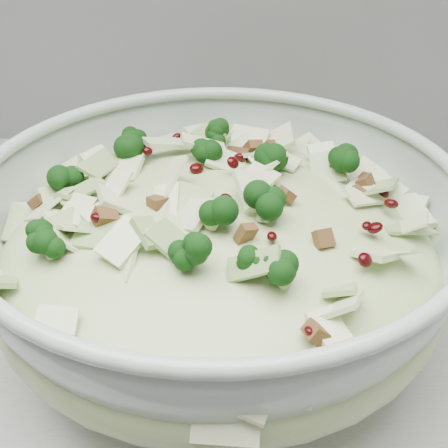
# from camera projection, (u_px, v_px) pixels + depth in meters

# --- Properties ---
(mixing_bowl) EXTENTS (0.42, 0.42, 0.15)m
(mixing_bowl) POSITION_uv_depth(u_px,v_px,m) (219.00, 259.00, 0.51)
(mixing_bowl) COLOR #A5B6AB
(mixing_bowl) RESTS_ON counter
(salad) EXTENTS (0.39, 0.39, 0.16)m
(salad) POSITION_uv_depth(u_px,v_px,m) (219.00, 233.00, 0.49)
(salad) COLOR #BFD18F
(salad) RESTS_ON mixing_bowl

